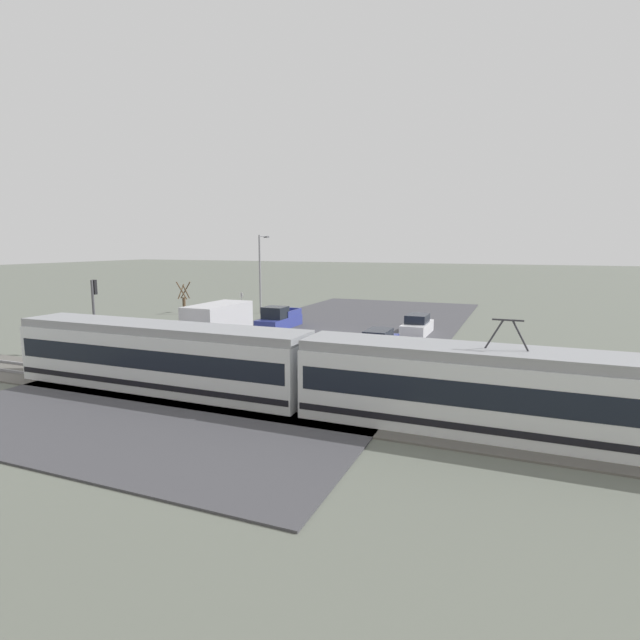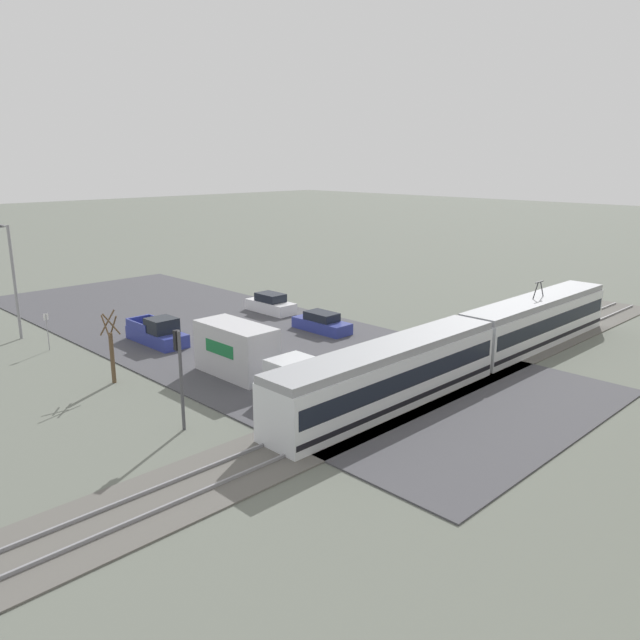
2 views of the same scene
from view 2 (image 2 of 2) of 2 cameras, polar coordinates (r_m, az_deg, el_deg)
ground_plane at (r=46.33m, az=-8.16°, el=-1.31°), size 320.00×320.00×0.00m
road_surface at (r=46.32m, az=-8.16°, el=-1.27°), size 18.47×51.34×0.08m
rail_bed at (r=34.85m, az=8.70°, el=-6.60°), size 61.57×4.40×0.22m
light_rail_tram at (r=38.80m, az=13.81°, el=-2.18°), size 31.67×2.79×4.35m
box_truck at (r=36.24m, az=-6.47°, el=-3.28°), size 2.42×9.06×3.05m
pickup_truck at (r=44.70m, az=-14.63°, el=-1.17°), size 1.97×5.28×1.90m
sedan_car_0 at (r=46.37m, az=0.16°, el=-0.29°), size 1.77×4.75×1.43m
sedan_car_1 at (r=52.33m, az=-4.54°, el=1.45°), size 1.86×4.57×1.59m
traffic_light_pole at (r=29.75m, az=-12.71°, el=-4.11°), size 0.28×0.47×4.88m
street_tree at (r=37.45m, az=-18.51°, el=-2.68°), size 1.01×0.84×4.23m
street_lamp_near_crossing at (r=48.94m, az=-26.30°, el=3.80°), size 0.36×1.95×8.12m
no_parking_sign at (r=45.50m, az=-23.67°, el=-0.70°), size 0.32×0.08×2.54m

